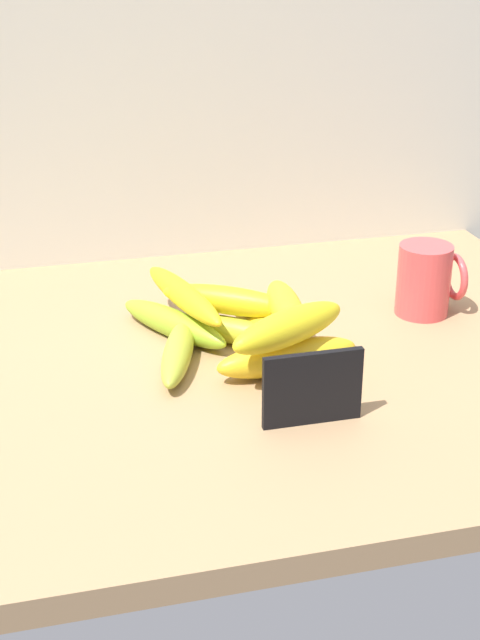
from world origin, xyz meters
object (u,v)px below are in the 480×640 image
at_px(banana_4, 275,339).
at_px(banana_8, 286,307).
at_px(banana_6, 229,301).
at_px(banana_0, 233,331).
at_px(banana_3, 178,352).
at_px(banana_5, 182,295).
at_px(banana_1, 287,357).
at_px(chalkboard_sign, 312,391).
at_px(coffee_mug, 426,280).
at_px(banana_2, 173,323).
at_px(banana_7, 289,327).

distance_m(banana_4, banana_8, 0.04).
bearing_deg(banana_4, banana_6, 126.38).
relative_size(banana_0, banana_3, 1.00).
xyz_separation_m(banana_3, banana_5, (0.02, 0.09, 0.04)).
distance_m(banana_1, banana_8, 0.07).
distance_m(chalkboard_sign, banana_0, 0.22).
bearing_deg(banana_1, banana_0, 114.08).
bearing_deg(coffee_mug, banana_1, -151.80).
distance_m(coffee_mug, banana_2, 0.35).
distance_m(banana_7, banana_8, 0.06).
bearing_deg(banana_0, banana_1, -65.92).
bearing_deg(banana_4, banana_3, 178.73).
xyz_separation_m(banana_2, banana_3, (-0.01, -0.08, -0.00)).
height_order(coffee_mug, banana_6, coffee_mug).
xyz_separation_m(banana_5, banana_6, (0.05, -0.03, 0.00)).
bearing_deg(banana_1, banana_6, 111.77).
height_order(banana_3, banana_8, banana_8).
relative_size(chalkboard_sign, coffee_mug, 1.12).
bearing_deg(banana_3, banana_4, -1.27).
xyz_separation_m(banana_2, banana_5, (0.01, 0.01, 0.03)).
xyz_separation_m(banana_6, banana_7, (0.04, -0.12, 0.01)).
bearing_deg(banana_7, banana_1, 76.83).
distance_m(banana_0, banana_4, 0.06).
relative_size(banana_7, banana_8, 1.10).
xyz_separation_m(banana_0, banana_2, (-0.07, 0.04, 0.00)).
bearing_deg(chalkboard_sign, banana_0, 99.48).
bearing_deg(banana_4, banana_0, 133.54).
height_order(coffee_mug, banana_1, coffee_mug).
distance_m(chalkboard_sign, banana_8, 0.17).
xyz_separation_m(banana_3, banana_7, (0.12, -0.06, 0.05)).
bearing_deg(banana_5, banana_6, -30.96).
relative_size(chalkboard_sign, banana_6, 0.60).
xyz_separation_m(banana_0, banana_4, (0.04, -0.04, 0.00)).
xyz_separation_m(banana_1, banana_4, (-0.00, 0.05, -0.00)).
height_order(banana_2, banana_3, banana_2).
xyz_separation_m(chalkboard_sign, banana_5, (-0.09, 0.26, 0.01)).
relative_size(banana_5, banana_6, 1.14).
xyz_separation_m(banana_1, banana_7, (-0.00, -0.01, 0.04)).
bearing_deg(banana_1, banana_2, 129.97).
height_order(coffee_mug, banana_0, coffee_mug).
xyz_separation_m(banana_2, banana_7, (0.11, -0.14, 0.05)).
relative_size(banana_6, banana_8, 1.18).
distance_m(banana_1, banana_3, 0.13).
bearing_deg(banana_7, chalkboard_sign, -93.23).
distance_m(banana_1, banana_2, 0.18).
distance_m(coffee_mug, banana_4, 0.25).
relative_size(coffee_mug, banana_8, 0.63).
distance_m(chalkboard_sign, banana_6, 0.23).
bearing_deg(banana_5, chalkboard_sign, -70.67).
bearing_deg(banana_4, banana_2, 143.57).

